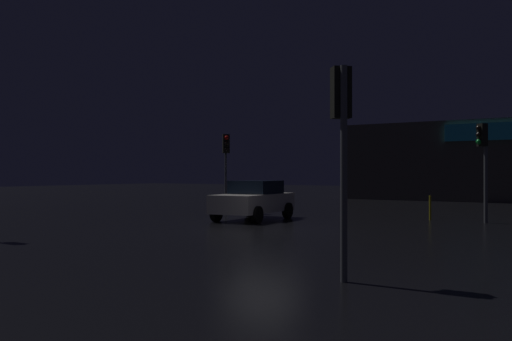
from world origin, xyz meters
name	(u,v)px	position (x,y,z in m)	size (l,w,h in m)	color
ground_plane	(261,231)	(0.00, 0.00, 0.00)	(120.00, 120.00, 0.00)	black
store_building	(509,162)	(3.67, 26.96, 2.67)	(20.85, 10.00, 5.32)	#4C4742
traffic_signal_main	(483,151)	(5.56, 6.82, 2.69)	(0.41, 0.43, 3.73)	#595B60
traffic_signal_opposite	(341,121)	(5.60, -6.35, 2.79)	(0.41, 0.43, 3.74)	#595B60
traffic_signal_cross_left	(226,153)	(-5.83, 6.20, 2.84)	(0.42, 0.42, 3.72)	#595B60
car_near	(254,200)	(-2.52, 3.49, 0.80)	(2.25, 4.21, 1.57)	silver
bollard_kerb_a	(430,208)	(3.51, 7.14, 0.49)	(0.08, 0.08, 0.97)	gold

